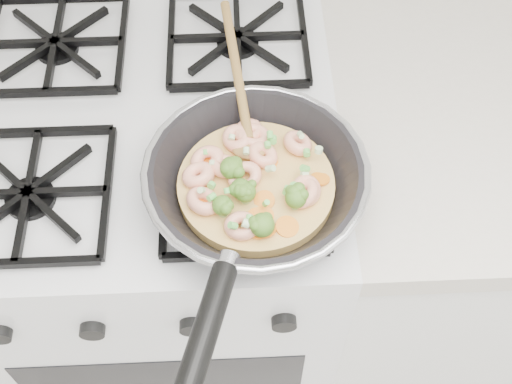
{
  "coord_description": "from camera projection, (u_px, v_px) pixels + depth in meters",
  "views": [
    {
      "loc": [
        0.14,
        1.02,
        1.68
      ],
      "look_at": [
        0.17,
        1.53,
        0.93
      ],
      "focal_mm": 46.76,
      "sensor_mm": 36.0,
      "label": 1
    }
  ],
  "objects": [
    {
      "name": "stove",
      "position": [
        173.0,
        255.0,
        1.39
      ],
      "size": [
        0.6,
        0.6,
        0.92
      ],
      "color": "white",
      "rests_on": "ground"
    },
    {
      "name": "skillet",
      "position": [
        254.0,
        183.0,
        0.89
      ],
      "size": [
        0.3,
        0.63,
        0.09
      ],
      "rotation": [
        0.0,
        0.0,
        -0.41
      ],
      "color": "black",
      "rests_on": "stove"
    }
  ]
}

